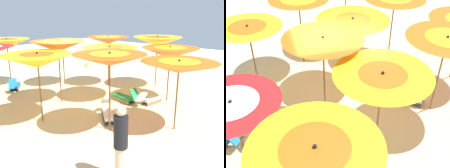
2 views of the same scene
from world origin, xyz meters
TOP-DOWN VIEW (x-y plane):
  - ground at (0.00, 0.00)m, footprint 36.49×36.49m
  - beach_umbrella_1 at (2.24, -2.68)m, footprint 2.17×2.17m
  - beach_umbrella_3 at (-1.20, -2.53)m, footprint 2.13×2.13m
  - beach_umbrella_4 at (0.95, -0.73)m, footprint 2.23×2.23m
  - beach_umbrella_5 at (2.50, 0.65)m, footprint 2.01×2.01m
  - beach_umbrella_6 at (-2.13, -0.41)m, footprint 2.17×2.17m
  - beach_umbrella_7 at (-0.56, 0.53)m, footprint 2.05×2.05m
  - beach_umbrella_8 at (1.12, 2.33)m, footprint 1.97×1.97m
  - beach_umbrella_9 at (-3.79, 1.40)m, footprint 2.19×2.19m
  - beach_umbrella_10 at (-2.21, 2.70)m, footprint 1.93×1.93m
  - lounger_0 at (1.04, -1.46)m, footprint 0.55×1.27m
  - lounger_1 at (1.48, -2.34)m, footprint 1.28×0.54m
  - lounger_3 at (-0.58, -1.90)m, footprint 1.21×1.28m

SIDE VIEW (x-z plane):
  - ground at x=0.00m, z-range -0.04..0.00m
  - lounger_3 at x=-0.58m, z-range -0.09..0.49m
  - lounger_1 at x=1.48m, z-range -0.08..0.48m
  - lounger_0 at x=1.04m, z-range -0.12..0.54m
  - beach_umbrella_1 at x=2.24m, z-range 0.85..3.08m
  - beach_umbrella_4 at x=0.95m, z-range 0.90..3.11m
  - beach_umbrella_6 at x=-2.13m, z-range 0.88..3.17m
  - beach_umbrella_8 at x=1.12m, z-range 0.90..3.17m
  - beach_umbrella_10 at x=-2.21m, z-range 0.92..3.18m
  - beach_umbrella_9 at x=-3.79m, z-range 0.93..3.29m
  - beach_umbrella_3 at x=-1.20m, z-range 0.97..3.38m
  - beach_umbrella_5 at x=2.50m, z-range 0.99..3.41m
  - beach_umbrella_7 at x=-0.56m, z-range 0.99..3.48m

